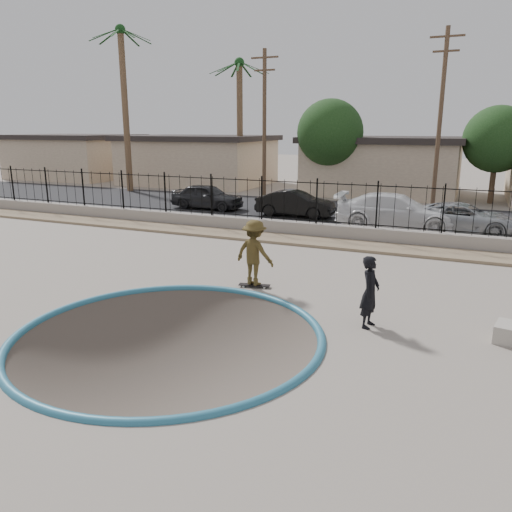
{
  "coord_description": "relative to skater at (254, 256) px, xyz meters",
  "views": [
    {
      "loc": [
        5.94,
        -9.76,
        4.55
      ],
      "look_at": [
        0.83,
        2.0,
        1.23
      ],
      "focal_mm": 35.0,
      "sensor_mm": 36.0,
      "label": 1
    }
  ],
  "objects": [
    {
      "name": "street",
      "position": [
        -0.35,
        14.01,
        -0.93
      ],
      "size": [
        90.0,
        8.0,
        0.04
      ],
      "primitive_type": "cube",
      "color": "black",
      "rests_on": "ground"
    },
    {
      "name": "car_d",
      "position": [
        5.33,
        10.65,
        -0.27
      ],
      "size": [
        4.74,
        2.33,
        1.29
      ],
      "primitive_type": "imported",
      "rotation": [
        0.0,
        0.0,
        1.53
      ],
      "color": "#9FA3A8",
      "rests_on": "street"
    },
    {
      "name": "house_west",
      "position": [
        -15.35,
        23.51,
        1.02
      ],
      "size": [
        11.6,
        8.6,
        3.9
      ],
      "color": "tan",
      "rests_on": "ground"
    },
    {
      "name": "videographer",
      "position": [
        3.65,
        -1.65,
        -0.1
      ],
      "size": [
        0.48,
        0.67,
        1.7
      ],
      "primitive_type": "imported",
      "rotation": [
        0.0,
        0.0,
        1.45
      ],
      "color": "black",
      "rests_on": "ground"
    },
    {
      "name": "house_west_far",
      "position": [
        -28.35,
        23.51,
        1.02
      ],
      "size": [
        10.6,
        8.6,
        3.9
      ],
      "color": "tan",
      "rests_on": "ground"
    },
    {
      "name": "palm_left",
      "position": [
        -17.35,
        17.01,
        7.0
      ],
      "size": [
        2.3,
        2.3,
        11.3
      ],
      "color": "brown",
      "rests_on": "ground"
    },
    {
      "name": "retaining_wall",
      "position": [
        -0.35,
        7.31,
        -0.65
      ],
      "size": [
        42.0,
        0.45,
        0.6
      ],
      "primitive_type": "cube",
      "color": "gray",
      "rests_on": "ground"
    },
    {
      "name": "bowl_pit",
      "position": [
        -0.35,
        -3.99,
        -0.95
      ],
      "size": [
        6.84,
        6.84,
        1.8
      ],
      "primitive_type": null,
      "color": "#474037",
      "rests_on": "ground"
    },
    {
      "name": "utility_pole_left",
      "position": [
        -6.35,
        16.01,
        3.75
      ],
      "size": [
        1.7,
        0.24,
        9.0
      ],
      "color": "#473323",
      "rests_on": "ground"
    },
    {
      "name": "house_center",
      "position": [
        -0.35,
        23.51,
        1.02
      ],
      "size": [
        10.6,
        8.6,
        3.9
      ],
      "color": "tan",
      "rests_on": "ground"
    },
    {
      "name": "street_tree_left",
      "position": [
        -3.35,
        20.01,
        3.24
      ],
      "size": [
        4.32,
        4.32,
        6.36
      ],
      "color": "#473323",
      "rests_on": "ground"
    },
    {
      "name": "street_tree_mid",
      "position": [
        6.65,
        21.01,
        2.89
      ],
      "size": [
        3.96,
        3.96,
        5.83
      ],
      "color": "#473323",
      "rests_on": "ground"
    },
    {
      "name": "car_b",
      "position": [
        -2.77,
        11.63,
        -0.25
      ],
      "size": [
        4.09,
        1.5,
        1.34
      ],
      "primitive_type": "imported",
      "rotation": [
        0.0,
        0.0,
        1.59
      ],
      "color": "black",
      "rests_on": "street"
    },
    {
      "name": "coping_ring",
      "position": [
        -0.35,
        -3.99,
        -0.95
      ],
      "size": [
        7.04,
        7.04,
        0.2
      ],
      "primitive_type": "torus",
      "color": "#296A87",
      "rests_on": "ground"
    },
    {
      "name": "skateboard",
      "position": [
        -0.0,
        -0.0,
        -0.89
      ],
      "size": [
        0.95,
        0.43,
        0.08
      ],
      "rotation": [
        0.0,
        0.0,
        0.22
      ],
      "color": "black",
      "rests_on": "ground"
    },
    {
      "name": "skater",
      "position": [
        0.0,
        0.0,
        0.0
      ],
      "size": [
        1.35,
        0.94,
        1.9
      ],
      "primitive_type": "imported",
      "rotation": [
        0.0,
        0.0,
        2.94
      ],
      "color": "brown",
      "rests_on": "ground"
    },
    {
      "name": "rock_strip",
      "position": [
        -0.35,
        6.21,
        -0.9
      ],
      "size": [
        42.0,
        1.6,
        0.11
      ],
      "primitive_type": "cube",
      "color": "#958061",
      "rests_on": "ground"
    },
    {
      "name": "car_c",
      "position": [
        2.5,
        10.41,
        -0.12
      ],
      "size": [
        5.56,
        2.47,
        1.59
      ],
      "primitive_type": "imported",
      "rotation": [
        0.0,
        0.0,
        1.62
      ],
      "color": "white",
      "rests_on": "street"
    },
    {
      "name": "fence",
      "position": [
        -0.35,
        7.31,
        0.55
      ],
      "size": [
        40.0,
        0.04,
        1.8
      ],
      "color": "black",
      "rests_on": "retaining_wall"
    },
    {
      "name": "utility_pole_mid",
      "position": [
        3.65,
        16.01,
        4.0
      ],
      "size": [
        1.7,
        0.24,
        9.5
      ],
      "color": "#473323",
      "rests_on": "ground"
    },
    {
      "name": "palm_mid",
      "position": [
        -10.35,
        21.01,
        5.74
      ],
      "size": [
        2.3,
        2.3,
        9.3
      ],
      "color": "brown",
      "rests_on": "ground"
    },
    {
      "name": "car_a",
      "position": [
        -8.18,
        12.01,
        -0.21
      ],
      "size": [
        4.14,
        1.67,
        1.41
      ],
      "primitive_type": "imported",
      "rotation": [
        0.0,
        0.0,
        1.57
      ],
      "color": "black",
      "rests_on": "street"
    },
    {
      "name": "ground",
      "position": [
        -0.35,
        9.01,
        -2.05
      ],
      "size": [
        120.0,
        120.0,
        2.2
      ],
      "primitive_type": "cube",
      "color": "gray",
      "rests_on": "ground"
    }
  ]
}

